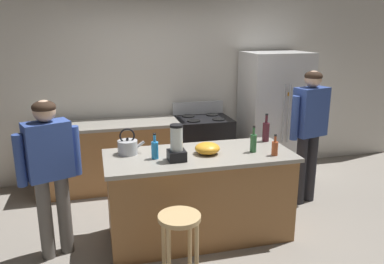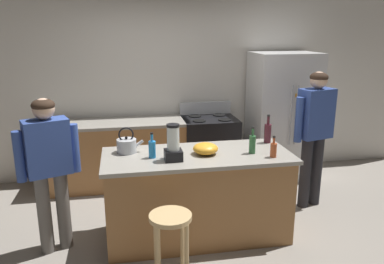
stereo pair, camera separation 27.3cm
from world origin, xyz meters
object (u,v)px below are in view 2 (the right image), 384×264
at_px(bar_stool, 171,230).
at_px(blender_appliance, 173,145).
at_px(kitchen_island, 197,195).
at_px(mixing_bowl, 205,149).
at_px(bottle_cooking_sauce, 273,149).
at_px(person_by_sink_right, 315,127).
at_px(bottle_wine, 268,132).
at_px(stove_range, 209,148).
at_px(tea_kettle, 127,145).
at_px(person_by_island_left, 49,162).
at_px(bottle_soda, 152,149).
at_px(bottle_olive_oil, 252,144).
at_px(refrigerator, 282,116).

relative_size(bar_stool, blender_appliance, 1.84).
bearing_deg(kitchen_island, mixing_bowl, -11.59).
height_order(bottle_cooking_sauce, mixing_bowl, bottle_cooking_sauce).
height_order(kitchen_island, person_by_sink_right, person_by_sink_right).
bearing_deg(bar_stool, bottle_cooking_sauce, 25.19).
xyz_separation_m(bar_stool, bottle_wine, (1.22, 0.99, 0.52)).
bearing_deg(mixing_bowl, kitchen_island, 168.41).
bearing_deg(stove_range, tea_kettle, -131.28).
bearing_deg(person_by_island_left, kitchen_island, -0.06).
xyz_separation_m(kitchen_island, bottle_soda, (-0.46, -0.03, 0.55)).
height_order(bar_stool, bottle_soda, bottle_soda).
bearing_deg(bottle_olive_oil, tea_kettle, 168.42).
distance_m(kitchen_island, person_by_island_left, 1.51).
relative_size(kitchen_island, bottle_cooking_sauce, 8.85).
bearing_deg(tea_kettle, person_by_sink_right, 7.26).
bearing_deg(refrigerator, tea_kettle, -149.72).
height_order(stove_range, bar_stool, stove_range).
relative_size(blender_appliance, bottle_wine, 1.13).
height_order(bottle_soda, mixing_bowl, bottle_soda).
distance_m(stove_range, bar_stool, 2.43).
bearing_deg(bottle_olive_oil, bar_stool, -144.25).
relative_size(stove_range, bottle_olive_oil, 3.98).
xyz_separation_m(bottle_wine, bottle_soda, (-1.30, -0.28, -0.02)).
bearing_deg(blender_appliance, bottle_cooking_sauce, -5.48).
bearing_deg(person_by_sink_right, bottle_olive_oil, -150.84).
relative_size(mixing_bowl, tea_kettle, 0.93).
bearing_deg(bottle_soda, tea_kettle, 138.77).
relative_size(kitchen_island, mixing_bowl, 7.50).
bearing_deg(person_by_island_left, tea_kettle, 13.66).
xyz_separation_m(person_by_island_left, bottle_wine, (2.28, 0.25, 0.10)).
height_order(blender_appliance, tea_kettle, blender_appliance).
relative_size(bottle_soda, tea_kettle, 0.93).
xyz_separation_m(kitchen_island, refrigerator, (1.56, 1.50, 0.45)).
bearing_deg(bottle_soda, bottle_cooking_sauce, -9.63).
height_order(person_by_island_left, blender_appliance, person_by_island_left).
xyz_separation_m(stove_range, bottle_olive_oil, (0.07, -1.60, 0.55)).
relative_size(person_by_island_left, bottle_cooking_sauce, 7.12).
relative_size(stove_range, bottle_cooking_sauce, 5.08).
distance_m(blender_appliance, mixing_bowl, 0.38).
height_order(person_by_island_left, bottle_soda, person_by_island_left).
height_order(person_by_island_left, mixing_bowl, person_by_island_left).
distance_m(stove_range, bottle_cooking_sauce, 1.85).
distance_m(person_by_sink_right, bottle_olive_oil, 1.11).
relative_size(refrigerator, stove_range, 1.66).
distance_m(refrigerator, bottle_cooking_sauce, 1.93).
height_order(blender_appliance, mixing_bowl, blender_appliance).
xyz_separation_m(bottle_wine, bottle_olive_oil, (-0.29, -0.33, -0.02)).
bearing_deg(refrigerator, bottle_cooking_sauce, -115.93).
bearing_deg(bottle_cooking_sauce, tea_kettle, 163.82).
distance_m(stove_range, person_by_sink_right, 1.58).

